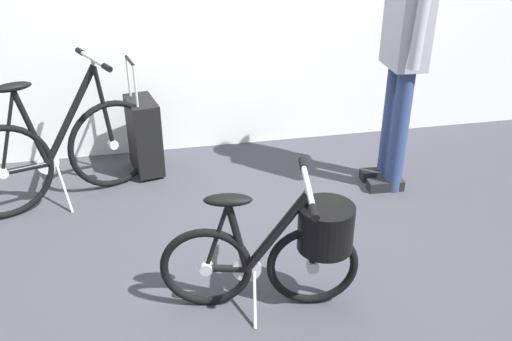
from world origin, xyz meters
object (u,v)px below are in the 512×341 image
object	(u,v)px
folding_bike_foreground	(287,246)
visitor_near_wall	(405,41)
display_bike_left	(60,152)
rolling_suitcase	(144,135)

from	to	relation	value
folding_bike_foreground	visitor_near_wall	xyz separation A→B (m)	(1.01, 1.04, 0.65)
display_bike_left	folding_bike_foreground	bearing A→B (deg)	-47.91
display_bike_left	visitor_near_wall	xyz separation A→B (m)	(2.15, -0.23, 0.65)
folding_bike_foreground	display_bike_left	bearing A→B (deg)	132.09
visitor_near_wall	rolling_suitcase	world-z (taller)	visitor_near_wall
folding_bike_foreground	rolling_suitcase	bearing A→B (deg)	111.38
rolling_suitcase	display_bike_left	bearing A→B (deg)	-149.19
rolling_suitcase	folding_bike_foreground	bearing A→B (deg)	-68.62
visitor_near_wall	rolling_suitcase	distance (m)	1.86
display_bike_left	rolling_suitcase	xyz separation A→B (m)	(0.53, 0.31, -0.06)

